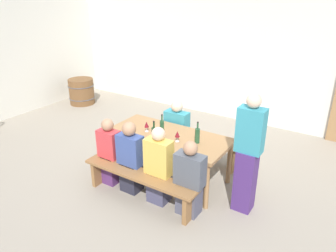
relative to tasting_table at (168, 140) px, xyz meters
name	(u,v)px	position (x,y,z in m)	size (l,w,h in m)	color
ground_plane	(168,177)	(0.00, 0.00, -0.67)	(24.00, 24.00, 0.00)	gray
back_wall	(245,49)	(0.00, 3.08, 0.93)	(14.00, 0.20, 3.20)	silver
tasting_table	(168,140)	(0.00, 0.00, 0.00)	(1.90, 0.89, 0.75)	#9E7247
bench_near	(139,179)	(0.00, -0.74, -0.32)	(1.80, 0.30, 0.45)	olive
bench_far	(191,141)	(0.00, 0.74, -0.32)	(1.80, 0.30, 0.45)	olive
wine_bottle_0	(154,135)	(-0.01, -0.36, 0.21)	(0.07, 0.07, 0.35)	#143319
wine_bottle_1	(197,135)	(0.50, 0.01, 0.20)	(0.07, 0.07, 0.33)	#234C2D
wine_bottle_2	(162,128)	(-0.06, -0.07, 0.21)	(0.06, 0.06, 0.35)	#234C2D
wine_glass_0	(160,137)	(0.09, -0.34, 0.19)	(0.06, 0.06, 0.17)	silver
wine_glass_1	(147,125)	(-0.35, -0.07, 0.19)	(0.07, 0.07, 0.17)	silver
wine_glass_2	(177,134)	(0.24, -0.12, 0.19)	(0.07, 0.07, 0.17)	silver
seated_guest_near_0	(110,153)	(-0.68, -0.59, -0.17)	(0.33, 0.24, 1.07)	#522B62
seated_guest_near_1	(131,159)	(-0.27, -0.59, -0.15)	(0.38, 0.24, 1.11)	#262635
seated_guest_near_2	(159,168)	(0.23, -0.59, -0.13)	(0.38, 0.24, 1.15)	#43425E
seated_guest_near_3	(190,181)	(0.72, -0.59, -0.17)	(0.39, 0.24, 1.07)	#4D4E61
seated_guest_far_0	(177,133)	(-0.21, 0.59, -0.16)	(0.42, 0.24, 1.10)	#372B35
standing_host	(248,157)	(1.30, -0.10, 0.13)	(0.34, 0.24, 1.66)	#46296C
wine_barrel	(82,91)	(-3.89, 1.82, -0.34)	(0.67, 0.67, 0.66)	brown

